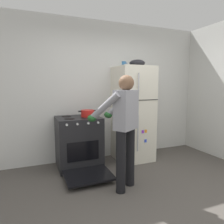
{
  "coord_description": "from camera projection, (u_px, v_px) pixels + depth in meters",
  "views": [
    {
      "loc": [
        -1.37,
        -1.95,
        1.46
      ],
      "look_at": [
        -0.04,
        1.32,
        1.0
      ],
      "focal_mm": 32.65,
      "sensor_mm": 36.0,
      "label": 1
    }
  ],
  "objects": [
    {
      "name": "red_pot",
      "position": [
        88.0,
        113.0,
        3.6
      ],
      "size": [
        0.34,
        0.24,
        0.12
      ],
      "color": "red",
      "rests_on": "stove_range"
    },
    {
      "name": "ground",
      "position": [
        156.0,
        206.0,
        2.49
      ],
      "size": [
        8.0,
        8.0,
        0.0
      ],
      "primitive_type": "plane",
      "color": "#4C4742"
    },
    {
      "name": "kitchen_wall_back",
      "position": [
        102.0,
        91.0,
        4.11
      ],
      "size": [
        6.0,
        0.1,
        2.7
      ],
      "primitive_type": "cube",
      "color": "silver",
      "rests_on": "ground"
    },
    {
      "name": "stove_range",
      "position": [
        79.0,
        143.0,
        3.64
      ],
      "size": [
        0.76,
        1.22,
        0.91
      ],
      "color": "black",
      "rests_on": "ground"
    },
    {
      "name": "coffee_mug",
      "position": [
        124.0,
        64.0,
        3.86
      ],
      "size": [
        0.11,
        0.08,
        0.1
      ],
      "color": "#2D6093",
      "rests_on": "refrigerator"
    },
    {
      "name": "refrigerator",
      "position": [
        133.0,
        114.0,
        4.0
      ],
      "size": [
        0.68,
        0.72,
        1.82
      ],
      "color": "silver",
      "rests_on": "ground"
    },
    {
      "name": "person_cook",
      "position": [
        123.0,
        122.0,
        2.82
      ],
      "size": [
        0.69,
        0.75,
        1.6
      ],
      "color": "black",
      "rests_on": "ground"
    },
    {
      "name": "mixing_bowl",
      "position": [
        137.0,
        63.0,
        3.91
      ],
      "size": [
        0.3,
        0.3,
        0.14
      ],
      "primitive_type": "ellipsoid",
      "color": "black",
      "rests_on": "refrigerator"
    }
  ]
}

